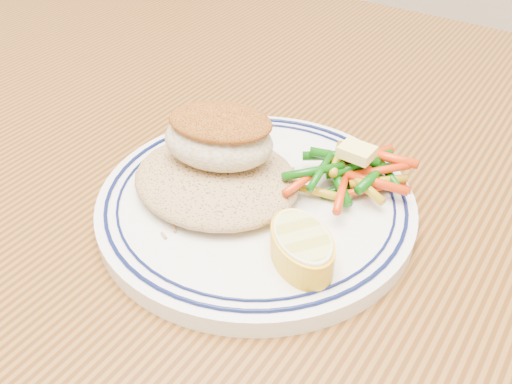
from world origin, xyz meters
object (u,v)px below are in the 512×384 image
(rice_pilaf, at_px, (216,176))
(plate, at_px, (256,202))
(lemon_wedge, at_px, (302,246))
(vegetable_pile, at_px, (354,172))
(dining_table, at_px, (312,275))
(fish_fillet, at_px, (219,136))

(rice_pilaf, bearing_deg, plate, 16.22)
(lemon_wedge, bearing_deg, vegetable_pile, 94.83)
(plate, xyz_separation_m, vegetable_pile, (0.06, 0.06, 0.02))
(dining_table, relative_size, rice_pilaf, 10.90)
(plate, bearing_deg, fish_fillet, 174.75)
(rice_pilaf, height_order, lemon_wedge, rice_pilaf)
(vegetable_pile, bearing_deg, plate, -135.62)
(fish_fillet, bearing_deg, plate, -5.25)
(dining_table, height_order, fish_fillet, fish_fillet)
(dining_table, bearing_deg, rice_pilaf, -138.77)
(fish_fillet, bearing_deg, dining_table, 32.13)
(fish_fillet, xyz_separation_m, lemon_wedge, (0.10, -0.05, -0.03))
(rice_pilaf, distance_m, lemon_wedge, 0.10)
(dining_table, bearing_deg, lemon_wedge, -69.57)
(dining_table, height_order, lemon_wedge, lemon_wedge)
(vegetable_pile, bearing_deg, rice_pilaf, -143.78)
(fish_fillet, bearing_deg, vegetable_pile, 29.14)
(dining_table, relative_size, plate, 5.90)
(dining_table, distance_m, vegetable_pile, 0.13)
(plate, relative_size, fish_fillet, 2.46)
(plate, bearing_deg, dining_table, 55.47)
(plate, xyz_separation_m, lemon_wedge, (0.07, -0.04, 0.02))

